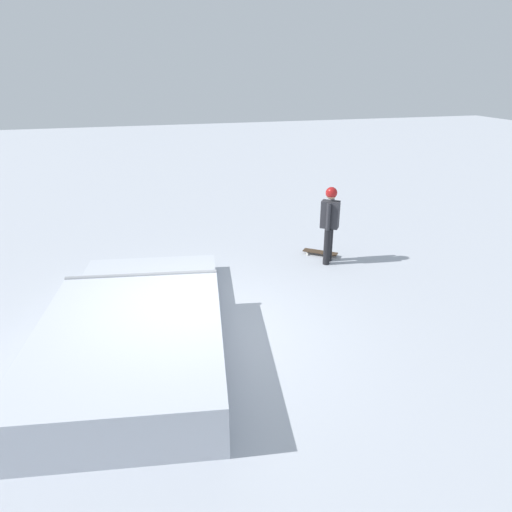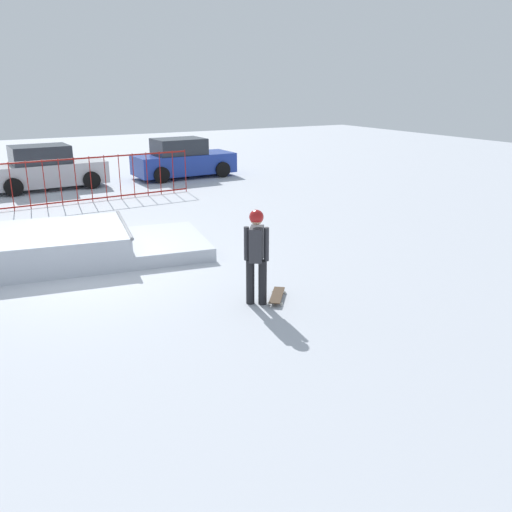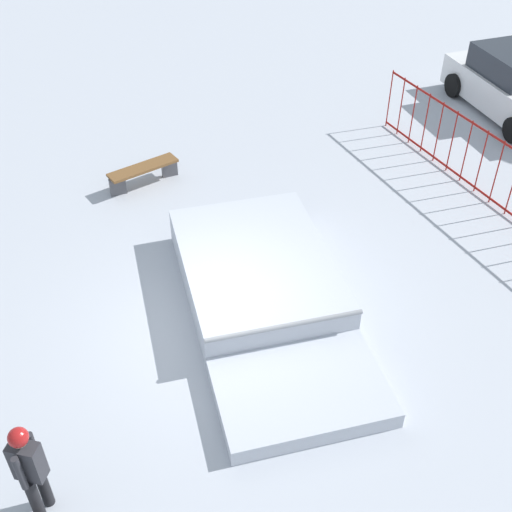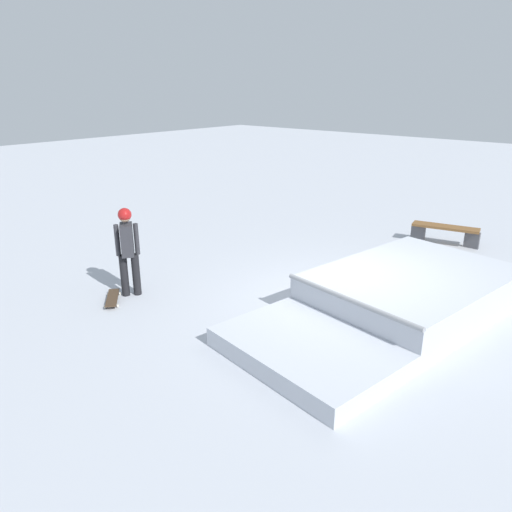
{
  "view_description": "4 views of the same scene",
  "coord_description": "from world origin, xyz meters",
  "px_view_note": "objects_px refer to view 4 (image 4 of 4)",
  "views": [
    {
      "loc": [
        -6.61,
        0.81,
        4.09
      ],
      "look_at": [
        0.9,
        -1.27,
        0.9
      ],
      "focal_mm": 32.58,
      "sensor_mm": 36.0,
      "label": 1
    },
    {
      "loc": [
        -2.13,
        -11.13,
        3.8
      ],
      "look_at": [
        2.08,
        -3.58,
        1.0
      ],
      "focal_mm": 37.86,
      "sensor_mm": 36.0,
      "label": 2
    },
    {
      "loc": [
        7.55,
        -2.58,
        8.1
      ],
      "look_at": [
        -0.86,
        1.08,
        0.6
      ],
      "focal_mm": 45.92,
      "sensor_mm": 36.0,
      "label": 3
    },
    {
      "loc": [
        7.15,
        4.11,
        3.85
      ],
      "look_at": [
        0.88,
        -1.29,
        0.9
      ],
      "focal_mm": 33.85,
      "sensor_mm": 36.0,
      "label": 4
    }
  ],
  "objects_px": {
    "skater": "(128,245)",
    "skateboard": "(112,298)",
    "park_bench": "(445,231)",
    "skate_ramp": "(396,299)"
  },
  "relations": [
    {
      "from": "skate_ramp",
      "to": "skateboard",
      "type": "xyz_separation_m",
      "value": [
        2.92,
        -4.28,
        -0.24
      ]
    },
    {
      "from": "skateboard",
      "to": "park_bench",
      "type": "bearing_deg",
      "value": 103.92
    },
    {
      "from": "skater",
      "to": "skateboard",
      "type": "height_order",
      "value": "skater"
    },
    {
      "from": "park_bench",
      "to": "skater",
      "type": "bearing_deg",
      "value": -25.62
    },
    {
      "from": "skate_ramp",
      "to": "skater",
      "type": "distance_m",
      "value": 4.99
    },
    {
      "from": "skateboard",
      "to": "park_bench",
      "type": "distance_m",
      "value": 8.26
    },
    {
      "from": "skate_ramp",
      "to": "skateboard",
      "type": "distance_m",
      "value": 5.19
    },
    {
      "from": "skater",
      "to": "park_bench",
      "type": "distance_m",
      "value": 7.89
    },
    {
      "from": "skater",
      "to": "skateboard",
      "type": "relative_size",
      "value": 2.29
    },
    {
      "from": "skater",
      "to": "park_bench",
      "type": "bearing_deg",
      "value": 100.89
    }
  ]
}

